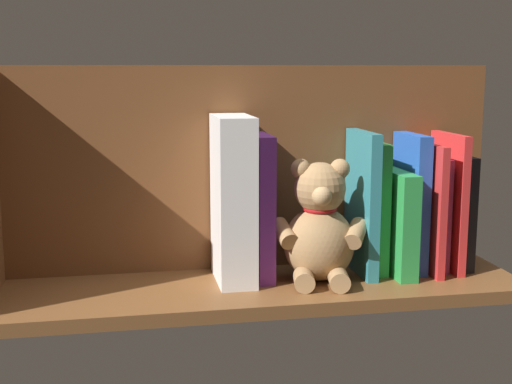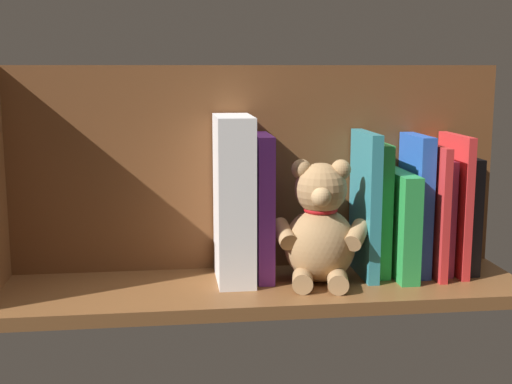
% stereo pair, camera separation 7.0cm
% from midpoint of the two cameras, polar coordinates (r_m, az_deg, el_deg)
% --- Properties ---
extents(ground_plane, '(0.89, 0.25, 0.02)m').
position_cam_midpoint_polar(ground_plane, '(1.18, -1.71, -7.89)').
color(ground_plane, brown).
extents(shelf_back_panel, '(0.89, 0.02, 0.36)m').
position_cam_midpoint_polar(shelf_back_panel, '(1.24, -2.50, 1.96)').
color(shelf_back_panel, brown).
rests_on(shelf_back_panel, ground_plane).
extents(book_0, '(0.02, 0.11, 0.20)m').
position_cam_midpoint_polar(book_0, '(1.29, 14.58, -1.50)').
color(book_0, black).
rests_on(book_0, ground_plane).
extents(book_1, '(0.01, 0.13, 0.24)m').
position_cam_midpoint_polar(book_1, '(1.27, 13.86, -0.76)').
color(book_1, red).
rests_on(book_1, ground_plane).
extents(book_2, '(0.02, 0.11, 0.20)m').
position_cam_midpoint_polar(book_2, '(1.28, 12.74, -1.63)').
color(book_2, '#B23F72').
rests_on(book_2, ground_plane).
extents(book_3, '(0.01, 0.14, 0.23)m').
position_cam_midpoint_polar(book_3, '(1.25, 12.15, -1.24)').
color(book_3, red).
rests_on(book_3, ground_plane).
extents(book_4, '(0.02, 0.12, 0.24)m').
position_cam_midpoint_polar(book_4, '(1.25, 10.92, -0.84)').
color(book_4, blue).
rests_on(book_4, ground_plane).
extents(book_5, '(0.03, 0.15, 0.18)m').
position_cam_midpoint_polar(book_5, '(1.23, 9.67, -2.42)').
color(book_5, green).
rests_on(book_5, ground_plane).
extents(book_6, '(0.02, 0.11, 0.23)m').
position_cam_midpoint_polar(book_6, '(1.24, 7.98, -1.21)').
color(book_6, green).
rests_on(book_6, ground_plane).
extents(book_7, '(0.02, 0.13, 0.25)m').
position_cam_midpoint_polar(book_7, '(1.21, 7.01, -0.91)').
color(book_7, teal).
rests_on(book_7, ground_plane).
extents(teddy_bear, '(0.16, 0.15, 0.21)m').
position_cam_midpoint_polar(teddy_bear, '(1.17, 3.49, -2.95)').
color(teddy_bear, tan).
rests_on(teddy_bear, ground_plane).
extents(book_8, '(0.03, 0.12, 0.25)m').
position_cam_midpoint_polar(book_8, '(1.18, -1.27, -1.21)').
color(book_8, purple).
rests_on(book_8, ground_plane).
extents(dictionary_thick_white, '(0.06, 0.13, 0.28)m').
position_cam_midpoint_polar(dictionary_thick_white, '(1.16, -3.59, -0.62)').
color(dictionary_thick_white, white).
rests_on(dictionary_thick_white, ground_plane).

